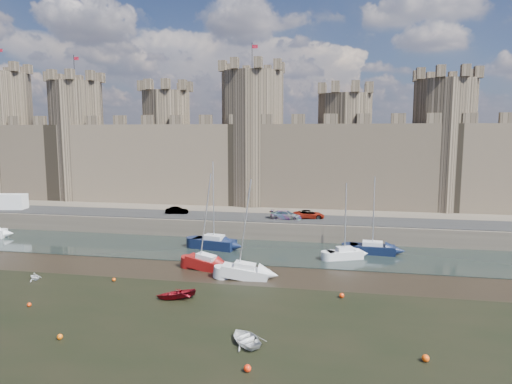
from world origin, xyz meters
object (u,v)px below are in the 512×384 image
car_1 (177,211)px  car_2 (286,215)px  car_0 (15,205)px  sailboat_1 (214,243)px  sailboat_2 (345,253)px  sailboat_5 (245,271)px  car_3 (309,215)px  sailboat_4 (206,263)px  sailboat_3 (372,248)px  van (8,202)px

car_1 → car_2: car_2 is taller
car_0 → sailboat_1: 38.61m
car_1 → car_2: (17.16, -1.16, 0.09)m
car_1 → sailboat_2: 28.41m
sailboat_1 → sailboat_5: bearing=-48.3°
sailboat_2 → car_3: bearing=90.6°
sailboat_4 → sailboat_1: bearing=113.2°
sailboat_3 → sailboat_1: bearing=-172.3°
sailboat_1 → sailboat_5: (6.54, -11.02, -0.12)m
sailboat_1 → sailboat_4: (1.64, -8.73, -0.09)m
van → sailboat_5: bearing=-34.8°
van → sailboat_4: 43.50m
car_3 → sailboat_1: (-11.52, -10.32, -2.27)m
car_3 → sailboat_3: (8.61, -8.93, -2.38)m
car_1 → sailboat_2: bearing=-125.8°
sailboat_1 → sailboat_4: bearing=-68.4°
car_3 → sailboat_1: 15.63m
sailboat_2 → sailboat_5: (-10.17, -9.24, -0.01)m
car_2 → sailboat_2: bearing=-138.8°
car_3 → sailboat_4: (-9.88, -19.05, -2.36)m
van → sailboat_3: bearing=-18.0°
car_2 → car_0: bearing=92.1°
sailboat_1 → sailboat_3: 20.18m
car_1 → sailboat_2: size_ratio=0.38×
car_1 → sailboat_3: 30.46m
car_1 → sailboat_3: (29.03, -8.91, -2.32)m
car_1 → van: van is taller
car_0 → van: van is taller
car_0 → sailboat_3: (57.31, -8.78, -2.30)m
sailboat_1 → sailboat_2: bearing=4.9°
sailboat_1 → car_1: bearing=141.9°
van → sailboat_2: bearing=-21.7°
sailboat_2 → car_0: bearing=144.8°
car_0 → sailboat_5: size_ratio=0.31×
sailboat_2 → sailboat_3: sailboat_3 is taller
van → car_2: bearing=-10.4°
car_2 → car_1: bearing=89.6°
car_2 → sailboat_3: bearing=-119.7°
sailboat_1 → sailboat_2: 16.80m
car_3 → sailboat_5: (-4.98, -21.33, -2.39)m
van → sailboat_1: sailboat_1 is taller
sailboat_4 → sailboat_5: bearing=-12.4°
car_1 → sailboat_1: (8.90, -10.30, -2.20)m
car_3 → sailboat_2: sailboat_2 is taller
car_0 → van: 1.34m
car_3 → van: (-49.37, -1.07, 0.63)m
car_2 → sailboat_2: (8.45, -10.92, -2.40)m
van → sailboat_4: size_ratio=0.54×
car_0 → car_2: car_2 is taller
car_3 → sailboat_5: sailboat_5 is taller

